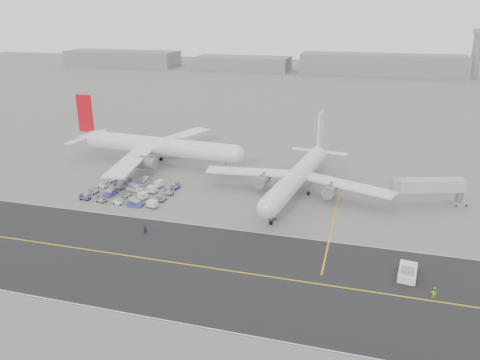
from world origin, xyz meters
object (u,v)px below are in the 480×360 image
(airliner_b, at_px, (298,176))
(ground_crew_a, at_px, (145,230))
(control_tower, at_px, (477,52))
(ground_crew_b, at_px, (434,293))
(pushback_tug, at_px, (408,272))
(airliner_a, at_px, (156,146))
(jet_bridge, at_px, (429,187))

(airliner_b, distance_m, ground_crew_a, 40.13)
(control_tower, height_order, airliner_b, control_tower)
(ground_crew_b, bearing_deg, pushback_tug, -49.17)
(pushback_tug, bearing_deg, ground_crew_b, -48.40)
(airliner_a, bearing_deg, control_tower, -23.69)
(control_tower, distance_m, ground_crew_b, 287.22)
(pushback_tug, bearing_deg, airliner_b, 133.19)
(airliner_a, height_order, ground_crew_b, airliner_a)
(control_tower, distance_m, pushback_tug, 282.72)
(airliner_a, distance_m, jet_bridge, 74.96)
(airliner_b, height_order, jet_bridge, airliner_b)
(pushback_tug, height_order, jet_bridge, jet_bridge)
(ground_crew_a, bearing_deg, jet_bridge, 6.85)
(control_tower, bearing_deg, jet_bridge, -101.60)
(control_tower, xyz_separation_m, ground_crew_b, (-52.24, -282.01, -15.30))
(airliner_b, height_order, ground_crew_a, airliner_b)
(pushback_tug, height_order, ground_crew_b, pushback_tug)
(airliner_a, relative_size, pushback_tug, 6.93)
(control_tower, xyz_separation_m, ground_crew_a, (-106.18, -273.95, -15.28))
(pushback_tug, bearing_deg, airliner_a, 153.16)
(control_tower, height_order, pushback_tug, control_tower)
(pushback_tug, xyz_separation_m, ground_crew_a, (-50.28, 2.76, 0.05))
(airliner_b, bearing_deg, pushback_tug, -46.27)
(control_tower, bearing_deg, ground_crew_a, -111.19)
(jet_bridge, distance_m, ground_crew_a, 64.46)
(ground_crew_b, bearing_deg, ground_crew_a, -2.29)
(airliner_b, distance_m, pushback_tug, 41.07)
(airliner_b, relative_size, jet_bridge, 2.71)
(airliner_a, height_order, ground_crew_a, airliner_a)
(control_tower, distance_m, airliner_b, 256.79)
(ground_crew_a, relative_size, ground_crew_b, 1.01)
(control_tower, xyz_separation_m, jet_bridge, (-49.85, -242.83, -11.61))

